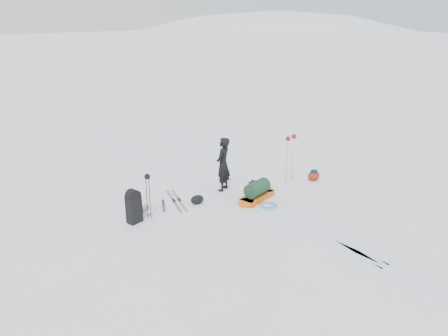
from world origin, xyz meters
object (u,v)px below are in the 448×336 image
at_px(expedition_rucksack, 135,206).
at_px(ski_poles_black, 148,182).
at_px(skier, 223,164).
at_px(pulk_sled, 257,192).

distance_m(expedition_rucksack, ski_poles_black, 0.71).
distance_m(skier, expedition_rucksack, 3.11).
bearing_deg(ski_poles_black, skier, -12.51).
bearing_deg(expedition_rucksack, pulk_sled, -27.59).
xyz_separation_m(skier, expedition_rucksack, (-3.07, -0.25, -0.41)).
distance_m(skier, ski_poles_black, 2.72).
relative_size(pulk_sled, expedition_rucksack, 1.69).
height_order(pulk_sled, ski_poles_black, ski_poles_black).
height_order(expedition_rucksack, ski_poles_black, ski_poles_black).
distance_m(pulk_sled, expedition_rucksack, 3.54).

